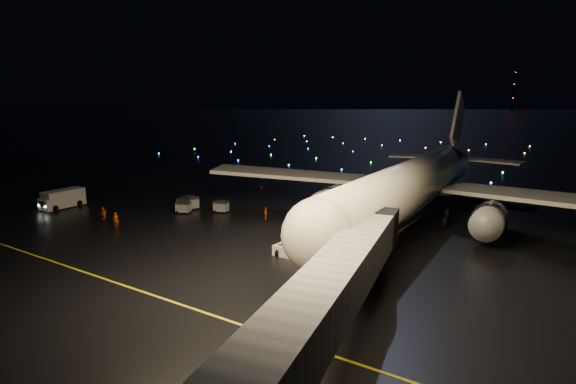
# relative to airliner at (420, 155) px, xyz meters

# --- Properties ---
(ground) EXTENTS (2000.00, 2000.00, 0.00)m
(ground) POSITION_rel_airliner_xyz_m (-11.93, 273.49, -8.81)
(ground) COLOR black
(ground) RESTS_ON ground
(lane_centre) EXTENTS (0.25, 80.00, 0.02)m
(lane_centre) POSITION_rel_airliner_xyz_m (0.07, -11.51, -8.80)
(lane_centre) COLOR gold
(lane_centre) RESTS_ON ground
(lane_cross) EXTENTS (60.00, 0.25, 0.02)m
(lane_cross) POSITION_rel_airliner_xyz_m (-16.93, -36.51, -8.80)
(lane_cross) COLOR gold
(lane_cross) RESTS_ON ground
(airliner) EXTENTS (64.21, 61.20, 17.63)m
(airliner) POSITION_rel_airliner_xyz_m (0.00, 0.00, 0.00)
(airliner) COLOR silver
(airliner) RESTS_ON ground
(pushback_tug) EXTENTS (4.46, 3.42, 1.89)m
(pushback_tug) POSITION_rel_airliner_xyz_m (2.03, -35.72, -7.87)
(pushback_tug) COLOR silver
(pushback_tug) RESTS_ON ground
(belt_loader) EXTENTS (7.25, 2.27, 3.47)m
(belt_loader) POSITION_rel_airliner_xyz_m (-5.73, -22.09, -7.08)
(belt_loader) COLOR silver
(belt_loader) RESTS_ON ground
(service_truck) EXTENTS (2.72, 7.66, 2.79)m
(service_truck) POSITION_rel_airliner_xyz_m (-47.43, -22.18, -7.42)
(service_truck) COLOR silver
(service_truck) RESTS_ON ground
(crew_a) EXTENTS (0.81, 0.77, 1.86)m
(crew_a) POSITION_rel_airliner_xyz_m (-31.57, -24.67, -7.88)
(crew_a) COLOR #E74900
(crew_a) RESTS_ON ground
(crew_b) EXTENTS (0.93, 0.74, 1.84)m
(crew_b) POSITION_rel_airliner_xyz_m (-35.56, -23.69, -7.89)
(crew_b) COLOR #E74900
(crew_b) RESTS_ON ground
(crew_c) EXTENTS (0.61, 1.02, 1.63)m
(crew_c) POSITION_rel_airliner_xyz_m (-17.52, -11.06, -8.00)
(crew_c) COLOR #E74900
(crew_c) RESTS_ON ground
(safety_cone_0) EXTENTS (0.42, 0.42, 0.44)m
(safety_cone_0) POSITION_rel_airliner_xyz_m (-11.59, -12.40, -8.59)
(safety_cone_0) COLOR #FD5300
(safety_cone_0) RESTS_ON ground
(safety_cone_1) EXTENTS (0.51, 0.51, 0.50)m
(safety_cone_1) POSITION_rel_airliner_xyz_m (-13.76, -4.52, -8.57)
(safety_cone_1) COLOR #FD5300
(safety_cone_1) RESTS_ON ground
(safety_cone_2) EXTENTS (0.50, 0.50, 0.48)m
(safety_cone_2) POSITION_rel_airliner_xyz_m (-15.45, -5.68, -8.58)
(safety_cone_2) COLOR #FD5300
(safety_cone_2) RESTS_ON ground
(safety_cone_3) EXTENTS (0.50, 0.50, 0.55)m
(safety_cone_3) POSITION_rel_airliner_xyz_m (-31.52, 7.06, -8.54)
(safety_cone_3) COLOR #FD5300
(safety_cone_3) RESTS_ON ground
(radio_mast) EXTENTS (1.80, 1.80, 64.00)m
(radio_mast) POSITION_rel_airliner_xyz_m (-71.93, 713.49, 23.19)
(radio_mast) COLOR black
(radio_mast) RESTS_ON ground
(taxiway_lights) EXTENTS (164.00, 92.00, 0.36)m
(taxiway_lights) POSITION_rel_airliner_xyz_m (-11.93, 79.49, -8.63)
(taxiway_lights) COLOR black
(taxiway_lights) RESTS_ON ground
(baggage_cart_0) EXTENTS (2.19, 1.74, 1.66)m
(baggage_cart_0) POSITION_rel_airliner_xyz_m (-25.26, -11.45, -7.98)
(baggage_cart_0) COLOR gray
(baggage_cart_0) RESTS_ON ground
(baggage_cart_1) EXTENTS (2.54, 2.07, 1.88)m
(baggage_cart_1) POSITION_rel_airliner_xyz_m (-30.51, -12.28, -7.87)
(baggage_cart_1) COLOR gray
(baggage_cart_1) RESTS_ON ground
(baggage_cart_2) EXTENTS (2.26, 1.92, 1.63)m
(baggage_cart_2) POSITION_rel_airliner_xyz_m (-29.57, -14.77, -8.00)
(baggage_cart_2) COLOR gray
(baggage_cart_2) RESTS_ON ground
(baggage_cart_3) EXTENTS (2.17, 1.70, 1.67)m
(baggage_cart_3) POSITION_rel_airliner_xyz_m (-31.05, -13.06, -7.98)
(baggage_cart_3) COLOR gray
(baggage_cart_3) RESTS_ON ground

